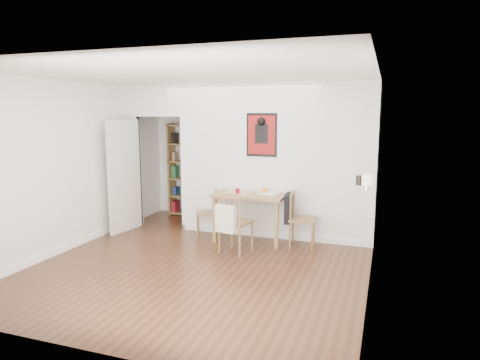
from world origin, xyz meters
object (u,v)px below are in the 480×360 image
at_px(dining_table, 251,199).
at_px(orange_fruit, 265,190).
at_px(ceramic_jar_a, 360,180).
at_px(chair_left, 207,213).
at_px(bookshelf, 188,170).
at_px(chair_front, 235,222).
at_px(mantel_lamp, 367,181).
at_px(notebook, 268,193).
at_px(fireplace, 365,227).
at_px(chair_right, 301,219).
at_px(ceramic_jar_b, 361,179).
at_px(red_glass, 238,191).

bearing_deg(dining_table, orange_fruit, 35.14).
bearing_deg(ceramic_jar_a, chair_left, 163.10).
xyz_separation_m(chair_left, bookshelf, (-0.98, 1.30, 0.54)).
distance_m(chair_front, bookshelf, 2.70).
height_order(chair_left, mantel_lamp, mantel_lamp).
distance_m(dining_table, chair_front, 0.74).
relative_size(notebook, mantel_lamp, 1.62).
distance_m(fireplace, mantel_lamp, 0.75).
height_order(chair_right, bookshelf, bookshelf).
bearing_deg(fireplace, ceramic_jar_b, 108.94).
height_order(chair_left, chair_right, chair_right).
bearing_deg(ceramic_jar_b, dining_table, 161.97).
height_order(red_glass, notebook, red_glass).
bearing_deg(fireplace, orange_fruit, 149.15).
height_order(chair_left, red_glass, red_glass).
distance_m(chair_right, ceramic_jar_b, 1.28).
distance_m(red_glass, ceramic_jar_a, 2.12).
relative_size(red_glass, ceramic_jar_a, 0.70).
relative_size(chair_left, fireplace, 0.64).
bearing_deg(chair_right, ceramic_jar_a, -37.47).
bearing_deg(dining_table, chair_right, -5.62).
distance_m(chair_right, mantel_lamp, 1.71).
distance_m(chair_front, orange_fruit, 0.95).
bearing_deg(mantel_lamp, orange_fruit, 141.50).
bearing_deg(mantel_lamp, notebook, 142.13).
bearing_deg(bookshelf, red_glass, -41.45).
xyz_separation_m(chair_right, ceramic_jar_a, (0.91, -0.69, 0.77)).
relative_size(bookshelf, mantel_lamp, 9.55).
xyz_separation_m(red_glass, ceramic_jar_a, (1.97, -0.69, 0.38)).
bearing_deg(ceramic_jar_a, notebook, 150.77).
bearing_deg(chair_front, chair_left, 137.80).
bearing_deg(red_glass, mantel_lamp, -27.87).
distance_m(chair_right, orange_fruit, 0.80).
distance_m(dining_table, chair_right, 0.90).
xyz_separation_m(bookshelf, red_glass, (1.57, -1.39, -0.10)).
height_order(dining_table, chair_right, chair_right).
bearing_deg(mantel_lamp, chair_front, 165.66).
relative_size(chair_left, chair_right, 0.91).
height_order(fireplace, ceramic_jar_a, ceramic_jar_a).
bearing_deg(chair_front, notebook, 67.84).
distance_m(mantel_lamp, ceramic_jar_b, 0.62).
relative_size(fireplace, ceramic_jar_a, 9.72).
relative_size(fireplace, notebook, 3.87).
bearing_deg(notebook, dining_table, -169.75).
bearing_deg(ceramic_jar_b, orange_fruit, 155.30).
height_order(chair_left, ceramic_jar_b, ceramic_jar_b).
height_order(dining_table, bookshelf, bookshelf).
bearing_deg(mantel_lamp, ceramic_jar_a, 104.81).
distance_m(chair_front, mantel_lamp, 2.12).
relative_size(chair_front, orange_fruit, 11.54).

